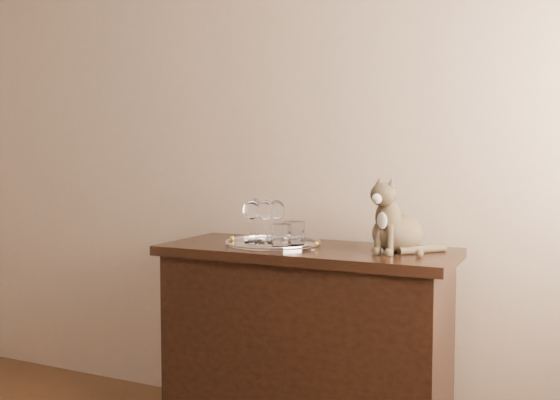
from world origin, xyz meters
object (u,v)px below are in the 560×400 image
Objects in this scene: sideboard at (306,349)px; cat at (398,214)px; wine_glass_a at (254,219)px; wine_glass_b at (277,220)px; wine_glass_d at (265,221)px; wine_glass_c at (251,221)px; tumbler_c at (294,233)px; tray at (273,244)px; tumbler_a at (282,235)px.

cat reaches higher than sideboard.
wine_glass_b is (0.08, 0.06, -0.00)m from wine_glass_a.
cat reaches higher than wine_glass_d.
wine_glass_c is at bearing -80.73° from wine_glass_a.
wine_glass_a reaches higher than wine_glass_d.
sideboard is at bearing -159.28° from cat.
tumbler_c is (0.20, -0.04, -0.04)m from wine_glass_a.
wine_glass_a reaches higher than tray.
sideboard is 0.45m from tray.
wine_glass_b is 0.10m from wine_glass_d.
wine_glass_c is 0.62m from cat.
sideboard is 13.11× the size of tumbler_a.
tray is 0.10m from wine_glass_d.
tray is 2.19× the size of wine_glass_d.
wine_glass_c is 1.97× the size of tumbler_a.
tumbler_c is at bearing -157.45° from cat.
cat is (0.62, 0.01, 0.05)m from wine_glass_a.
sideboard is 12.48× the size of tumbler_c.
tumbler_a reaches higher than sideboard.
tumbler_c is at bearing 1.56° from wine_glass_c.
wine_glass_d is at bearing -95.45° from wine_glass_b.
cat is at bearing 5.25° from wine_glass_c.
tumbler_c is 0.33× the size of cat.
cat is (0.52, 0.05, 0.14)m from tray.
tumbler_c is (0.10, -0.01, 0.05)m from tray.
sideboard is 0.58m from wine_glass_c.
tumbler_a is 0.07m from tumbler_c.
tray is at bearing -74.23° from wine_glass_b.
wine_glass_b reaches higher than sideboard.
wine_glass_d is (-0.03, -0.00, 0.10)m from tray.
wine_glass_b reaches higher than tumbler_a.
wine_glass_a is 0.63× the size of cat.
tumbler_a is at bearing -32.00° from wine_glass_d.
tumbler_c is at bearing -37.88° from wine_glass_b.
cat is at bearing 6.97° from tumbler_c.
wine_glass_b reaches higher than tumbler_c.
wine_glass_a is at bearing -145.18° from wine_glass_b.
wine_glass_a reaches higher than tumbler_c.
tray is at bearing -18.56° from wine_glass_a.
sideboard is 6.85× the size of wine_glass_b.
wine_glass_a is at bearing 150.73° from wine_glass_d.
wine_glass_a is 0.05m from wine_glass_c.
wine_glass_a is (-0.25, 0.02, 0.53)m from sideboard.
wine_glass_d is 0.63× the size of cat.
wine_glass_b is at bearing 142.12° from tumbler_c.
wine_glass_c is 1.88× the size of tumbler_c.
wine_glass_d reaches higher than tumbler_a.
wine_glass_a is 1.92× the size of tumbler_c.
wine_glass_d reaches higher than wine_glass_b.
wine_glass_d is 0.14m from tumbler_c.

